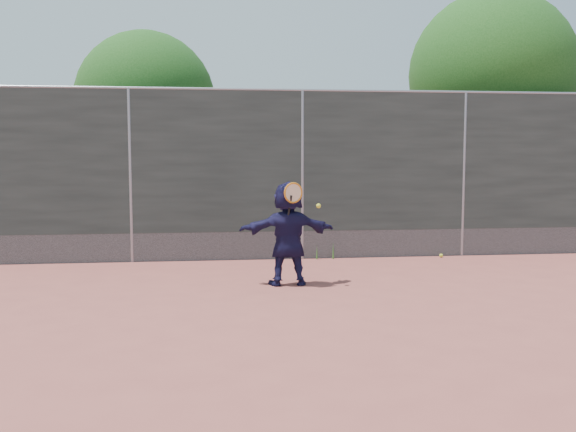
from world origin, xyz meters
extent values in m
plane|color=#9E4C42|center=(0.00, 0.00, 0.00)|extent=(80.00, 80.00, 0.00)
imported|color=#17153A|center=(-0.54, 1.21, 0.74)|extent=(1.40, 0.50, 1.49)
sphere|color=gold|center=(2.54, 3.32, 0.03)|extent=(0.07, 0.07, 0.07)
cube|color=#38423D|center=(0.00, 3.50, 1.75)|extent=(20.00, 0.04, 2.50)
cube|color=slate|center=(0.00, 3.50, 0.25)|extent=(20.00, 0.03, 0.50)
cylinder|color=gray|center=(0.00, 3.50, 3.00)|extent=(20.00, 0.05, 0.05)
cylinder|color=gray|center=(-3.00, 3.50, 1.50)|extent=(0.06, 0.06, 3.00)
cylinder|color=gray|center=(0.00, 3.50, 1.50)|extent=(0.06, 0.06, 3.00)
cylinder|color=gray|center=(3.00, 3.50, 1.50)|extent=(0.06, 0.06, 3.00)
torus|color=orange|center=(-0.49, 1.01, 1.34)|extent=(0.28, 0.13, 0.29)
cylinder|color=beige|center=(-0.49, 1.01, 1.34)|extent=(0.23, 0.10, 0.25)
cylinder|color=black|center=(-0.54, 1.03, 1.14)|extent=(0.07, 0.13, 0.33)
sphere|color=gold|center=(-0.12, 1.06, 1.15)|extent=(0.07, 0.07, 0.07)
cylinder|color=#382314|center=(4.50, 5.70, 1.30)|extent=(0.28, 0.28, 2.60)
sphere|color=#23561C|center=(4.50, 5.70, 3.59)|extent=(3.60, 3.60, 3.60)
sphere|color=#23561C|center=(5.22, 5.90, 3.23)|extent=(2.52, 2.52, 2.52)
cylinder|color=#382314|center=(-3.00, 6.50, 1.10)|extent=(0.28, 0.28, 2.20)
sphere|color=#23561C|center=(-3.00, 6.50, 3.03)|extent=(3.00, 3.00, 3.00)
sphere|color=#23561C|center=(-2.40, 6.70, 2.73)|extent=(2.10, 2.10, 2.10)
cone|color=#387226|center=(0.25, 3.38, 0.13)|extent=(0.03, 0.03, 0.26)
cone|color=#387226|center=(0.55, 3.40, 0.15)|extent=(0.03, 0.03, 0.30)
cone|color=#387226|center=(-0.10, 3.36, 0.11)|extent=(0.03, 0.03, 0.22)
camera|label=1|loc=(-1.64, -7.82, 1.86)|focal=40.00mm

